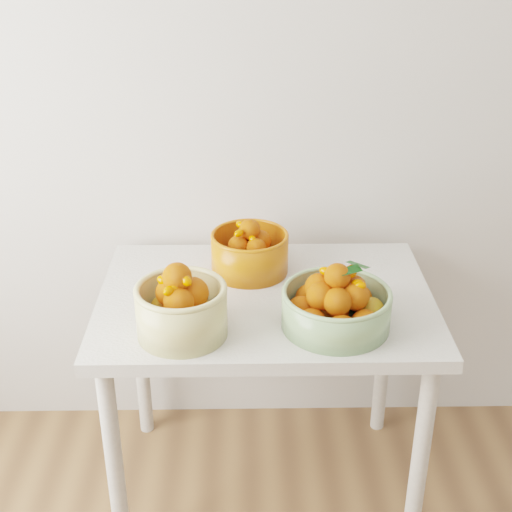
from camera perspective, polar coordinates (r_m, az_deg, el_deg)
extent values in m
cube|color=silver|center=(2.33, 8.31, 14.97)|extent=(4.00, 0.04, 2.70)
cube|color=silver|center=(2.15, 0.77, -3.62)|extent=(1.00, 0.70, 0.04)
cylinder|color=silver|center=(2.17, -11.24, -16.15)|extent=(0.05, 0.05, 0.71)
cylinder|color=silver|center=(2.20, 12.95, -15.80)|extent=(0.05, 0.05, 0.71)
cylinder|color=silver|center=(2.62, -9.22, -7.51)|extent=(0.05, 0.05, 0.71)
cylinder|color=silver|center=(2.64, 10.21, -7.31)|extent=(0.05, 0.05, 0.71)
cylinder|color=#D5C682|center=(1.93, -5.97, -4.46)|extent=(0.28, 0.28, 0.14)
torus|color=#D5C682|center=(1.89, -6.07, -2.65)|extent=(0.28, 0.28, 0.02)
sphere|color=#D1660C|center=(1.93, -4.08, -4.81)|extent=(0.08, 0.08, 0.08)
sphere|color=#D1660C|center=(1.99, -5.29, -3.90)|extent=(0.08, 0.08, 0.08)
sphere|color=#D1660C|center=(1.97, -7.31, -4.23)|extent=(0.08, 0.08, 0.08)
sphere|color=#F4580D|center=(1.91, -7.60, -5.37)|extent=(0.09, 0.09, 0.09)
sphere|color=#F4580D|center=(1.88, -5.60, -5.79)|extent=(0.09, 0.09, 0.09)
sphere|color=#F4580D|center=(1.94, -5.95, -4.82)|extent=(0.08, 0.08, 0.08)
sphere|color=#F4580D|center=(1.91, -5.07, -2.95)|extent=(0.09, 0.09, 0.09)
sphere|color=#F4580D|center=(1.92, -6.88, -2.91)|extent=(0.08, 0.08, 0.08)
sphere|color=#F4580D|center=(1.87, -6.21, -3.70)|extent=(0.08, 0.08, 0.08)
sphere|color=#F4580D|center=(1.88, -6.33, -1.69)|extent=(0.08, 0.08, 0.08)
ellipsoid|color=#EE5800|center=(1.89, -6.09, -2.33)|extent=(0.04, 0.04, 0.04)
ellipsoid|color=#EE5800|center=(1.85, -6.95, -2.79)|extent=(0.05, 0.05, 0.04)
ellipsoid|color=#EE5800|center=(1.88, -6.02, -1.81)|extent=(0.05, 0.05, 0.04)
ellipsoid|color=#EE5800|center=(1.92, -6.22, -1.86)|extent=(0.04, 0.05, 0.04)
ellipsoid|color=#EE5800|center=(1.87, -6.50, -2.53)|extent=(0.05, 0.05, 0.04)
ellipsoid|color=#EE5800|center=(1.91, -7.39, -1.97)|extent=(0.05, 0.04, 0.04)
ellipsoid|color=#EE5800|center=(1.86, -5.63, -1.95)|extent=(0.05, 0.05, 0.04)
ellipsoid|color=#EE5800|center=(1.88, -6.12, -1.58)|extent=(0.03, 0.04, 0.04)
cylinder|color=#8BAF79|center=(1.97, 6.41, -4.29)|extent=(0.39, 0.39, 0.10)
torus|color=#8BAF79|center=(1.95, 6.49, -2.97)|extent=(0.39, 0.39, 0.01)
sphere|color=#D1660C|center=(1.99, 9.17, -4.34)|extent=(0.08, 0.08, 0.08)
sphere|color=#F4580D|center=(2.04, 8.20, -3.39)|extent=(0.08, 0.08, 0.08)
sphere|color=#F4580D|center=(2.06, 6.01, -2.97)|extent=(0.08, 0.08, 0.08)
sphere|color=#F4580D|center=(2.03, 4.30, -3.38)|extent=(0.08, 0.08, 0.08)
sphere|color=#F4580D|center=(1.97, 3.62, -4.35)|extent=(0.08, 0.08, 0.08)
sphere|color=#F4580D|center=(1.91, 4.49, -5.37)|extent=(0.08, 0.08, 0.08)
sphere|color=#F4580D|center=(1.90, 6.90, -5.84)|extent=(0.08, 0.08, 0.08)
sphere|color=#F4580D|center=(1.93, 8.69, -5.33)|extent=(0.07, 0.07, 0.07)
sphere|color=#F4580D|center=(1.98, 6.41, -4.35)|extent=(0.07, 0.07, 0.07)
sphere|color=#F4580D|center=(1.97, 7.80, -2.52)|extent=(0.07, 0.07, 0.07)
sphere|color=#F4580D|center=(1.99, 6.44, -2.12)|extent=(0.07, 0.07, 0.07)
sphere|color=#F4580D|center=(1.96, 5.06, -2.52)|extent=(0.08, 0.08, 0.08)
sphere|color=#F4580D|center=(1.92, 5.17, -3.22)|extent=(0.08, 0.08, 0.08)
sphere|color=#F4580D|center=(1.90, 6.52, -3.65)|extent=(0.08, 0.08, 0.08)
sphere|color=#F4580D|center=(1.93, 7.96, -3.20)|extent=(0.08, 0.08, 0.08)
sphere|color=#F4580D|center=(1.92, 6.53, -1.63)|extent=(0.07, 0.07, 0.07)
ellipsoid|color=#EE5800|center=(1.94, 5.56, -1.22)|extent=(0.05, 0.04, 0.03)
ellipsoid|color=#EE5800|center=(1.95, 7.58, -1.05)|extent=(0.04, 0.05, 0.04)
ellipsoid|color=#EE5800|center=(1.98, 6.47, -1.79)|extent=(0.03, 0.04, 0.03)
ellipsoid|color=#EE5800|center=(1.91, 8.30, -2.35)|extent=(0.04, 0.04, 0.03)
ellipsoid|color=#EE5800|center=(1.91, 6.29, -1.91)|extent=(0.05, 0.04, 0.03)
ellipsoid|color=#EE5800|center=(1.99, 6.28, -1.58)|extent=(0.03, 0.04, 0.04)
ellipsoid|color=#EE5800|center=(1.95, 5.25, -1.97)|extent=(0.05, 0.04, 0.03)
ellipsoid|color=#EE5800|center=(1.92, 7.57, -1.41)|extent=(0.04, 0.03, 0.04)
ellipsoid|color=#EE5800|center=(1.92, 8.10, -2.17)|extent=(0.05, 0.04, 0.04)
ellipsoid|color=#EE5800|center=(1.94, 4.98, -2.18)|extent=(0.05, 0.03, 0.04)
ellipsoid|color=#EE5800|center=(1.97, 6.39, -1.92)|extent=(0.03, 0.04, 0.04)
ellipsoid|color=#EE5800|center=(1.95, 6.79, -1.48)|extent=(0.04, 0.04, 0.03)
ellipsoid|color=#EE5800|center=(1.94, 6.86, -2.33)|extent=(0.04, 0.03, 0.04)
cylinder|color=#CF5710|center=(2.24, -0.51, 0.20)|extent=(0.29, 0.29, 0.13)
torus|color=#CF5710|center=(2.21, -0.51, 1.66)|extent=(0.29, 0.29, 0.01)
sphere|color=#F4580D|center=(2.25, 1.34, -0.24)|extent=(0.07, 0.07, 0.07)
sphere|color=#F4580D|center=(2.31, 0.29, 0.53)|extent=(0.07, 0.07, 0.07)
sphere|color=#F4580D|center=(2.31, -1.37, 0.51)|extent=(0.06, 0.06, 0.06)
sphere|color=#F4580D|center=(2.25, -2.35, -0.27)|extent=(0.07, 0.07, 0.07)
sphere|color=#F4580D|center=(2.19, -1.36, -0.98)|extent=(0.06, 0.06, 0.06)
sphere|color=#F4580D|center=(2.20, 0.53, -0.93)|extent=(0.07, 0.07, 0.07)
sphere|color=#F4580D|center=(2.25, -0.51, -0.21)|extent=(0.07, 0.07, 0.07)
sphere|color=#F4580D|center=(2.24, 0.36, 1.25)|extent=(0.07, 0.07, 0.07)
sphere|color=#F4580D|center=(2.26, -1.04, 1.39)|extent=(0.06, 0.06, 0.06)
sphere|color=#F4580D|center=(2.21, -1.44, 0.82)|extent=(0.06, 0.06, 0.06)
sphere|color=#F4580D|center=(2.19, 0.02, 0.63)|extent=(0.06, 0.06, 0.06)
sphere|color=#F4580D|center=(2.21, -0.50, 2.14)|extent=(0.07, 0.07, 0.07)
ellipsoid|color=#EE5800|center=(2.23, -0.68, 2.05)|extent=(0.04, 0.04, 0.03)
ellipsoid|color=#EE5800|center=(2.25, -0.06, 1.92)|extent=(0.04, 0.04, 0.04)
ellipsoid|color=#EE5800|center=(2.23, -0.62, 2.56)|extent=(0.03, 0.04, 0.03)
ellipsoid|color=#EE5800|center=(2.22, -0.51, 1.49)|extent=(0.03, 0.03, 0.03)
ellipsoid|color=#EE5800|center=(2.18, -1.38, 1.84)|extent=(0.04, 0.04, 0.03)
ellipsoid|color=#EE5800|center=(2.19, -0.28, 1.38)|extent=(0.04, 0.04, 0.03)
ellipsoid|color=#EE5800|center=(2.24, -1.28, 2.54)|extent=(0.04, 0.04, 0.03)
ellipsoid|color=#EE5800|center=(2.22, -0.36, 1.63)|extent=(0.04, 0.04, 0.03)
ellipsoid|color=#EE5800|center=(2.21, -0.33, 1.97)|extent=(0.04, 0.03, 0.03)
ellipsoid|color=#EE5800|center=(2.23, -0.96, 1.99)|extent=(0.04, 0.04, 0.04)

